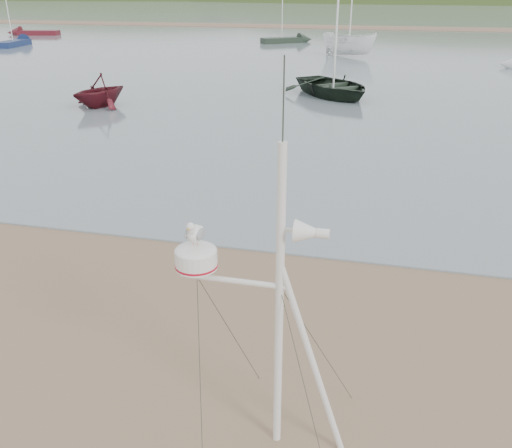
% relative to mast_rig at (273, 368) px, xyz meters
% --- Properties ---
extents(ground, '(560.00, 560.00, 0.00)m').
position_rel_mast_rig_xyz_m(ground, '(-2.77, 0.99, -1.11)').
color(ground, brown).
rests_on(ground, ground).
extents(water, '(560.00, 256.00, 0.04)m').
position_rel_mast_rig_xyz_m(water, '(-2.77, 132.99, -1.09)').
color(water, slate).
rests_on(water, ground).
extents(sandbar, '(560.00, 7.00, 0.07)m').
position_rel_mast_rig_xyz_m(sandbar, '(-2.77, 70.99, -1.04)').
color(sandbar, brown).
rests_on(sandbar, water).
extents(hill_ridge, '(620.00, 180.00, 80.00)m').
position_rel_mast_rig_xyz_m(hill_ridge, '(15.75, 235.99, -20.81)').
color(hill_ridge, '#243515').
rests_on(hill_ridge, ground).
extents(mast_rig, '(2.04, 2.17, 4.60)m').
position_rel_mast_rig_xyz_m(mast_rig, '(0.00, 0.00, 0.00)').
color(mast_rig, silver).
rests_on(mast_rig, ground).
extents(boat_dark, '(3.46, 3.14, 5.08)m').
position_rel_mast_rig_xyz_m(boat_dark, '(-1.72, 22.54, 1.47)').
color(boat_dark, black).
rests_on(boat_dark, water).
extents(boat_red, '(2.83, 2.30, 2.83)m').
position_rel_mast_rig_xyz_m(boat_red, '(-11.81, 17.56, 0.35)').
color(boat_red, '#4E121A').
rests_on(boat_red, water).
extents(boat_white, '(2.54, 2.52, 4.87)m').
position_rel_mast_rig_xyz_m(boat_white, '(-2.38, 39.44, 1.37)').
color(boat_white, white).
rests_on(boat_white, water).
extents(sailboat_blue_near, '(2.12, 5.74, 5.62)m').
position_rel_mast_rig_xyz_m(sailboat_blue_near, '(-32.84, 41.30, -0.81)').
color(sailboat_blue_near, '#16244F').
rests_on(sailboat_blue_near, ground).
extents(sailboat_dark_mid, '(4.99, 4.09, 5.26)m').
position_rel_mast_rig_xyz_m(sailboat_dark_mid, '(-8.54, 49.43, -0.81)').
color(sailboat_dark_mid, black).
rests_on(sailboat_dark_mid, ground).
extents(dinghy_red_far, '(5.97, 2.43, 1.41)m').
position_rel_mast_rig_xyz_m(dinghy_red_far, '(-38.93, 50.92, -0.82)').
color(dinghy_red_far, '#4E121A').
rests_on(dinghy_red_far, ground).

